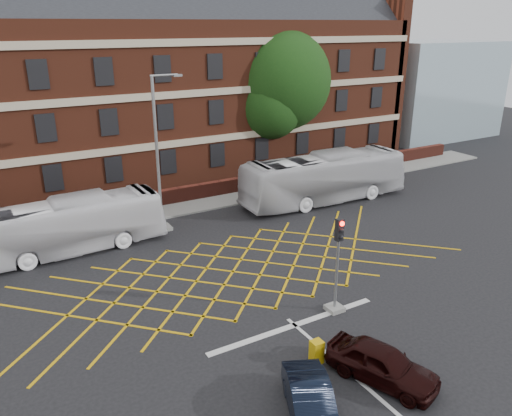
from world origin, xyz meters
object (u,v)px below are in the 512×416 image
traffic_light_near (337,274)px  utility_cabinet (317,352)px  bus_left (63,227)px  bus_right (324,178)px  car_maroon (382,364)px  deciduous_tree (280,88)px  car_navy (311,404)px  street_lamp (160,180)px

traffic_light_near → utility_cabinet: size_ratio=4.73×
bus_left → bus_right: 17.27m
bus_left → bus_right: bus_right is taller
car_maroon → bus_left: bearing=93.5°
deciduous_tree → traffic_light_near: bearing=-116.7°
car_navy → car_maroon: 3.25m
bus_right → traffic_light_near: bearing=146.8°
traffic_light_near → bus_right: bearing=54.5°
bus_right → car_maroon: bearing=151.0°
bus_right → street_lamp: street_lamp is taller
deciduous_tree → street_lamp: 16.46m
car_maroon → traffic_light_near: (1.45, 4.38, 1.09)m
car_maroon → deciduous_tree: deciduous_tree is taller
bus_left → deciduous_tree: deciduous_tree is taller
deciduous_tree → utility_cabinet: (-13.28, -23.29, -6.31)m
bus_right → bus_left: bearing=91.2°
bus_left → street_lamp: bearing=-87.3°
traffic_light_near → car_navy: bearing=-135.2°
bus_left → car_navy: size_ratio=2.89×
car_maroon → deciduous_tree: 28.54m
car_maroon → utility_cabinet: bearing=104.5°
bus_right → deciduous_tree: size_ratio=1.06×
bus_right → deciduous_tree: deciduous_tree is taller
deciduous_tree → traffic_light_near: size_ratio=2.69×
bus_left → bus_right: bearing=-92.9°
deciduous_tree → utility_cabinet: deciduous_tree is taller
traffic_light_near → utility_cabinet: bearing=-138.9°
deciduous_tree → bus_right: bearing=-103.2°
bus_left → street_lamp: 5.98m
deciduous_tree → traffic_light_near: 23.84m
bus_right → car_maroon: (-9.76, -16.02, -1.03)m
bus_left → traffic_light_near: bearing=-145.1°
bus_left → car_maroon: 18.02m
bus_right → traffic_light_near: 14.31m
bus_left → car_navy: (4.27, -16.65, -0.89)m
car_maroon → bus_right: bearing=37.5°
bus_left → deciduous_tree: bearing=-67.3°
bus_left → street_lamp: street_lamp is taller
bus_right → utility_cabinet: bus_right is taller
bus_right → utility_cabinet: 18.01m
bus_left → car_maroon: bus_left is taller
traffic_light_near → street_lamp: size_ratio=0.47×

